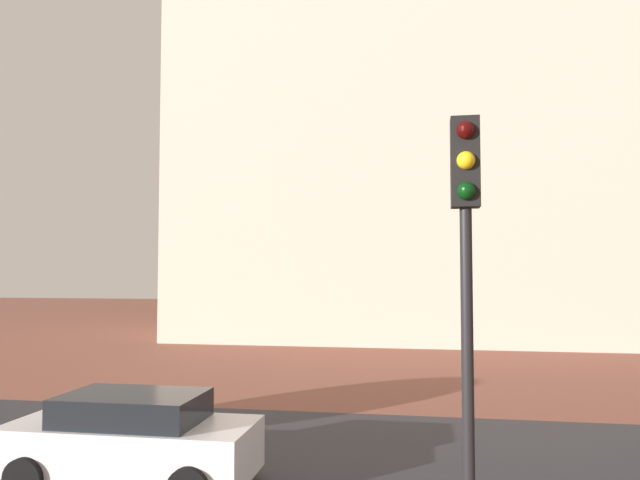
{
  "coord_description": "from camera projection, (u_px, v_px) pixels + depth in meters",
  "views": [
    {
      "loc": [
        2.14,
        -1.85,
        3.48
      ],
      "look_at": [
        -0.02,
        10.88,
        4.15
      ],
      "focal_mm": 33.95,
      "sensor_mm": 36.0,
      "label": 1
    }
  ],
  "objects": [
    {
      "name": "ground_plane",
      "position": [
        313.0,
        449.0,
        11.85
      ],
      "size": [
        120.0,
        120.0,
        0.0
      ],
      "primitive_type": "plane",
      "color": "brown"
    },
    {
      "name": "landmark_building",
      "position": [
        400.0,
        128.0,
        32.79
      ],
      "size": [
        24.11,
        10.62,
        38.89
      ],
      "color": "beige",
      "rests_on": "ground_plane"
    },
    {
      "name": "car_white",
      "position": [
        132.0,
        441.0,
        9.89
      ],
      "size": [
        4.01,
        1.92,
        1.48
      ],
      "color": "silver",
      "rests_on": "ground_plane"
    },
    {
      "name": "street_asphalt_strip",
      "position": [
        306.0,
        461.0,
        11.09
      ],
      "size": [
        120.0,
        7.7,
        0.0
      ],
      "primitive_type": "cube",
      "color": "#2D2D33",
      "rests_on": "ground_plane"
    },
    {
      "name": "traffic_light_pole",
      "position": [
        466.0,
        271.0,
        5.95
      ],
      "size": [
        0.28,
        0.34,
        5.02
      ],
      "color": "black",
      "rests_on": "ground_plane"
    }
  ]
}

